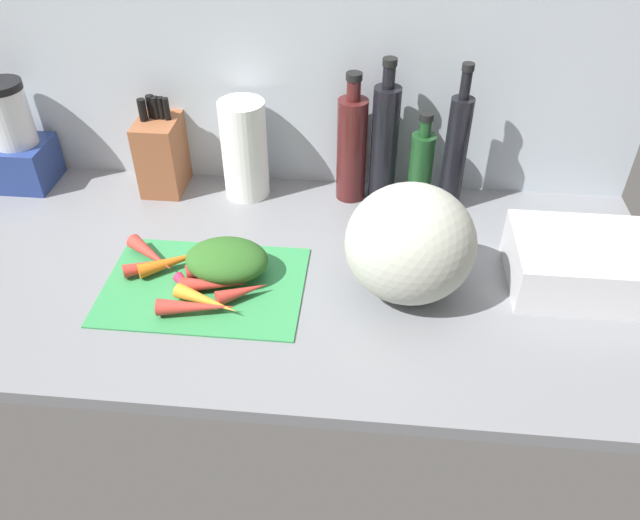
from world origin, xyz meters
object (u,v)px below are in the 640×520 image
Objects in this scene: bottle_1 at (384,143)px; bottle_2 at (421,168)px; carrot_3 at (190,290)px; knife_block at (162,153)px; carrot_6 at (214,285)px; paper_towel_roll at (245,150)px; carrot_2 at (242,292)px; carrot_1 at (151,255)px; cutting_board at (204,285)px; carrot_5 at (226,266)px; winter_squash at (410,244)px; bottle_3 at (455,152)px; carrot_4 at (207,301)px; carrot_8 at (196,307)px; blender_appliance at (17,142)px; carrot_7 at (176,261)px; carrot_0 at (158,264)px; dish_rack at (582,264)px; bottle_0 at (352,147)px.

bottle_1 is 10.80cm from bottle_2.
carrot_3 is 46.39cm from knife_block.
paper_towel_roll is (-0.46, 39.80, 9.99)cm from carrot_6.
carrot_1 is at bearing 155.53° from carrot_2.
paper_towel_roll reaches higher than cutting_board.
carrot_2 is 9.24cm from carrot_5.
winter_squash is at bearing -4.06° from carrot_1.
carrot_6 is 0.38× the size of bottle_3.
carrot_3 is at bearing 140.75° from carrot_4.
carrot_1 is 0.58× the size of paper_towel_roll.
carrot_1 and carrot_8 have the same top height.
carrot_8 is at bearing -48.01° from carrot_1.
carrot_5 is (17.23, -2.49, 0.07)cm from carrot_1.
blender_appliance reaches higher than cutting_board.
blender_appliance reaches higher than carrot_5.
carrot_8 is at bearing -60.32° from carrot_7.
carrot_5 is 39.99cm from winter_squash.
carrot_7 is 59.27cm from blender_appliance.
winter_squash is 1.05× the size of paper_towel_roll.
carrot_1 is at bearing -116.65° from paper_towel_roll.
carrot_0 reaches higher than carrot_3.
blender_appliance is 93.14cm from bottle_1.
carrot_5 is at bearing 177.80° from winter_squash.
bottle_1 reaches higher than dish_rack.
bottle_0 is 0.90× the size of bottle_1.
bottle_0 is (26.05, 40.82, 11.48)cm from carrot_6.
carrot_6 is (-6.27, 1.52, 0.10)cm from carrot_2.
knife_block is 21.86cm from paper_towel_roll.
bottle_1 reaches higher than bottle_0.
carrot_7 reaches higher than cutting_board.
carrot_3 is at bearing -126.05° from bottle_0.
carrot_1 is at bearing -156.18° from bottle_3.
blender_appliance reaches higher than carrot_4.
bottle_0 is (26.51, 1.02, 1.48)cm from paper_towel_roll.
cutting_board is 1.29× the size of bottle_0.
bottle_3 reaches higher than carrot_2.
carrot_0 is 0.93× the size of carrot_8.
knife_block is 0.99× the size of bottle_2.
carrot_3 is at bearing -139.98° from bottle_2.
paper_towel_roll is at bearing 86.40° from cutting_board.
carrot_5 is 1.08× the size of carrot_8.
bottle_3 is at bearing 32.81° from carrot_5.
bottle_1 is (7.84, -0.07, 1.70)cm from bottle_0.
cutting_board is 3.04× the size of carrot_6.
carrot_0 is 54.64cm from winter_squash.
carrot_6 is 0.56× the size of bottle_2.
winter_squash is (44.55, 6.11, 10.52)cm from carrot_3.
carrot_4 is 78.60cm from dish_rack.
carrot_1 is 0.40× the size of bottle_1.
carrot_7 is 50.66cm from bottle_0.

